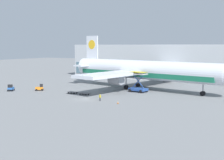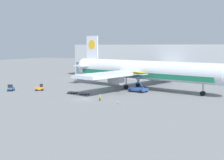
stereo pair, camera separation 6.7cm
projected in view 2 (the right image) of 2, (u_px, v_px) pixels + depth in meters
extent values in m
plane|color=slate|center=(85.00, 99.00, 79.18)|extent=(400.00, 400.00, 0.00)
cube|color=#B2B7BC|center=(178.00, 62.00, 124.18)|extent=(90.00, 18.00, 14.00)
cube|color=slate|center=(170.00, 72.00, 116.82)|extent=(88.20, 0.20, 4.90)
cylinder|color=silver|center=(143.00, 70.00, 96.90)|extent=(52.28, 13.63, 5.80)
cube|color=#196B4C|center=(143.00, 74.00, 97.05)|extent=(48.15, 12.88, 1.45)
cone|color=silver|center=(84.00, 66.00, 113.62)|extent=(7.14, 6.41, 5.51)
cube|color=silver|center=(92.00, 47.00, 110.19)|extent=(5.21, 1.22, 8.00)
cylinder|color=yellow|center=(92.00, 45.00, 110.08)|extent=(3.25, 1.03, 3.20)
cube|color=silver|center=(90.00, 65.00, 111.55)|extent=(5.53, 13.40, 0.50)
cube|color=silver|center=(136.00, 72.00, 98.66)|extent=(15.20, 48.66, 0.90)
cylinder|color=#9EA0A5|center=(116.00, 80.00, 91.22)|extent=(4.58, 3.41, 2.80)
cylinder|color=#9EA0A5|center=(153.00, 75.00, 106.49)|extent=(4.58, 3.41, 2.80)
cylinder|color=#9EA0A5|center=(203.00, 86.00, 84.58)|extent=(0.36, 0.36, 4.00)
cylinder|color=black|center=(203.00, 93.00, 84.80)|extent=(1.42, 1.09, 1.30)
cylinder|color=#9EA0A5|center=(126.00, 81.00, 97.53)|extent=(0.36, 0.36, 4.00)
cylinder|color=black|center=(126.00, 87.00, 97.76)|extent=(1.42, 1.09, 1.30)
cylinder|color=#9EA0A5|center=(138.00, 79.00, 102.38)|extent=(0.36, 0.36, 4.00)
cylinder|color=black|center=(138.00, 85.00, 102.61)|extent=(1.42, 1.09, 1.30)
cube|color=#284C99|center=(138.00, 89.00, 91.72)|extent=(5.60, 3.75, 0.70)
cube|color=#B2B2B7|center=(138.00, 74.00, 91.21)|extent=(5.32, 3.57, 0.30)
cube|color=yellow|center=(138.00, 72.00, 91.15)|extent=(5.32, 3.57, 0.08)
cube|color=#284C99|center=(138.00, 81.00, 91.45)|extent=(4.25, 0.81, 4.32)
cube|color=#284C99|center=(138.00, 81.00, 91.45)|extent=(4.25, 0.81, 4.32)
cylinder|color=black|center=(147.00, 91.00, 91.64)|extent=(0.94, 0.49, 0.90)
cylinder|color=black|center=(141.00, 92.00, 89.37)|extent=(0.94, 0.49, 0.90)
cylinder|color=black|center=(136.00, 89.00, 94.15)|extent=(0.94, 0.49, 0.90)
cylinder|color=black|center=(130.00, 90.00, 91.87)|extent=(0.94, 0.49, 0.90)
cube|color=#2D66B7|center=(11.00, 89.00, 93.96)|extent=(2.39, 2.69, 0.80)
cube|color=black|center=(10.00, 86.00, 93.22)|extent=(1.53, 1.41, 0.90)
cube|color=black|center=(10.00, 90.00, 92.76)|extent=(1.16, 0.79, 0.24)
cylinder|color=black|center=(12.00, 90.00, 93.20)|extent=(0.52, 0.64, 0.60)
cylinder|color=black|center=(8.00, 90.00, 93.20)|extent=(0.52, 0.64, 0.60)
cylinder|color=black|center=(14.00, 90.00, 94.80)|extent=(0.52, 0.64, 0.60)
cylinder|color=black|center=(10.00, 90.00, 94.80)|extent=(0.52, 0.64, 0.60)
cube|color=orange|center=(39.00, 88.00, 94.64)|extent=(2.60, 2.63, 0.80)
cube|color=black|center=(41.00, 85.00, 94.71)|extent=(1.52, 1.51, 0.90)
cube|color=black|center=(43.00, 89.00, 94.98)|extent=(1.02, 0.99, 0.24)
cylinder|color=black|center=(42.00, 89.00, 95.56)|extent=(0.59, 0.60, 0.60)
cylinder|color=black|center=(42.00, 90.00, 94.21)|extent=(0.59, 0.60, 0.60)
cylinder|color=black|center=(36.00, 89.00, 95.16)|extent=(0.59, 0.60, 0.60)
cylinder|color=black|center=(37.00, 90.00, 93.82)|extent=(0.59, 0.60, 0.60)
cube|color=#56565B|center=(73.00, 92.00, 88.90)|extent=(2.87, 1.63, 0.12)
cube|color=#56565B|center=(78.00, 92.00, 88.01)|extent=(0.90, 0.12, 0.08)
cylinder|color=black|center=(77.00, 93.00, 89.01)|extent=(0.37, 0.16, 0.36)
cylinder|color=black|center=(74.00, 93.00, 87.90)|extent=(0.37, 0.16, 0.36)
cylinder|color=black|center=(71.00, 92.00, 89.95)|extent=(0.37, 0.16, 0.36)
cylinder|color=black|center=(68.00, 93.00, 88.84)|extent=(0.37, 0.16, 0.36)
cube|color=#56565B|center=(84.00, 93.00, 86.48)|extent=(2.87, 1.63, 0.12)
cube|color=#56565B|center=(90.00, 94.00, 85.59)|extent=(0.90, 0.12, 0.08)
cylinder|color=black|center=(88.00, 94.00, 86.59)|extent=(0.37, 0.16, 0.36)
cylinder|color=black|center=(86.00, 95.00, 85.48)|extent=(0.37, 0.16, 0.36)
cylinder|color=black|center=(83.00, 94.00, 87.53)|extent=(0.37, 0.16, 0.36)
cylinder|color=black|center=(80.00, 94.00, 86.42)|extent=(0.37, 0.16, 0.36)
cylinder|color=black|center=(100.00, 99.00, 76.79)|extent=(0.14, 0.14, 0.82)
cylinder|color=black|center=(100.00, 99.00, 76.95)|extent=(0.14, 0.14, 0.82)
cube|color=yellow|center=(100.00, 96.00, 76.79)|extent=(0.42, 0.35, 0.62)
cylinder|color=yellow|center=(100.00, 96.00, 76.59)|extent=(0.09, 0.09, 0.56)
cylinder|color=yellow|center=(99.00, 96.00, 76.99)|extent=(0.09, 0.09, 0.56)
sphere|color=#DBB28E|center=(100.00, 95.00, 76.75)|extent=(0.22, 0.22, 0.22)
sphere|color=yellow|center=(100.00, 95.00, 76.74)|extent=(0.21, 0.21, 0.21)
cube|color=black|center=(118.00, 104.00, 73.19)|extent=(0.40, 0.40, 0.04)
cone|color=orange|center=(118.00, 102.00, 73.15)|extent=(0.32, 0.32, 0.67)
cylinder|color=white|center=(118.00, 102.00, 73.15)|extent=(0.19, 0.19, 0.09)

